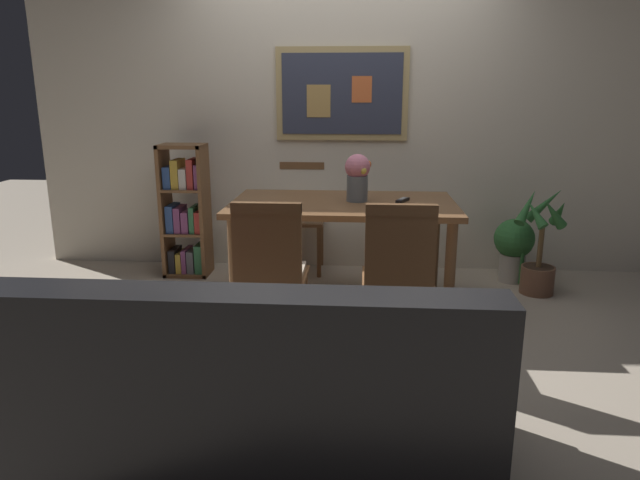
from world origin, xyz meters
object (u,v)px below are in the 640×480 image
potted_palm (540,252)px  dining_chair_near_left (270,264)px  flower_vase (357,175)px  dining_chair_far_left (301,207)px  dining_chair_near_right (398,266)px  bookshelf (186,214)px  dining_table (343,214)px  tv_remote (403,200)px  potted_ivy (514,246)px  leather_couch (256,396)px

potted_palm → dining_chair_near_left: bearing=-148.2°
potted_palm → flower_vase: bearing=-168.8°
flower_vase → dining_chair_far_left: bearing=121.4°
dining_chair_far_left → dining_chair_near_right: (0.72, -1.65, 0.00)m
bookshelf → dining_chair_near_left: bearing=-56.9°
dining_table → flower_vase: size_ratio=4.74×
tv_remote → potted_palm: bearing=14.5°
dining_table → tv_remote: (0.41, 0.03, 0.10)m
dining_chair_far_left → tv_remote: size_ratio=5.70×
dining_table → flower_vase: flower_vase is taller
dining_chair_near_right → potted_ivy: 1.75m
dining_chair_near_right → tv_remote: (0.07, 0.87, 0.22)m
dining_chair_near_right → dining_chair_near_left: bearing=-179.5°
dining_chair_near_right → bookshelf: size_ratio=0.84×
dining_chair_near_right → dining_table: bearing=112.1°
dining_table → tv_remote: tv_remote is taller
dining_chair_near_left → potted_ivy: bearing=39.4°
dining_chair_near_left → dining_chair_near_right: bearing=0.5°
dining_chair_near_right → flower_vase: flower_vase is taller
leather_couch → dining_chair_near_left: bearing=95.6°
dining_table → flower_vase: 0.29m
dining_table → potted_ivy: bearing=23.2°
dining_table → potted_ivy: 1.51m
dining_chair_near_left → dining_chair_far_left: same height
dining_table → dining_chair_far_left: (-0.38, 0.82, -0.12)m
dining_table → dining_chair_far_left: 0.91m
dining_chair_near_left → flower_vase: flower_vase is taller
flower_vase → potted_palm: bearing=11.2°
dining_chair_far_left → potted_ivy: size_ratio=1.62×
potted_palm → flower_vase: (-1.37, -0.27, 0.60)m
potted_ivy → bookshelf: bearing=-179.9°
dining_table → leather_couch: size_ratio=0.87×
dining_chair_far_left → tv_remote: (0.80, -0.78, 0.22)m
bookshelf → dining_chair_far_left: bearing=14.8°
tv_remote → dining_table: bearing=-175.2°
potted_ivy → dining_chair_near_right: bearing=-125.5°
dining_table → bookshelf: 1.43m
potted_palm → tv_remote: (-1.06, -0.27, 0.43)m
bookshelf → flower_vase: bookshelf is taller
leather_couch → potted_ivy: size_ratio=3.21×
dining_chair_near_left → dining_chair_far_left: 1.66m
dining_chair_far_left → flower_vase: (0.48, -0.78, 0.39)m
leather_couch → bookshelf: 2.69m
potted_palm → tv_remote: bearing=-165.5°
dining_chair_far_left → potted_palm: (1.85, -0.51, -0.22)m
bookshelf → flower_vase: size_ratio=3.30×
leather_couch → potted_ivy: (1.63, 2.48, -0.01)m
potted_ivy → tv_remote: bearing=-149.8°
dining_chair_near_right → potted_palm: bearing=45.3°
dining_chair_far_left → potted_ivy: bearing=-7.9°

